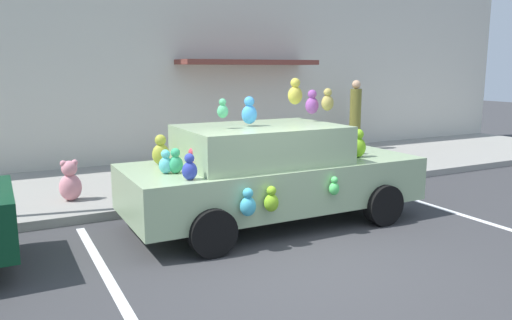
% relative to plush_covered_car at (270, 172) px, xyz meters
% --- Properties ---
extents(ground_plane, '(60.00, 60.00, 0.00)m').
position_rel_plush_covered_car_xyz_m(ground_plane, '(-0.51, -1.73, -0.81)').
color(ground_plane, '#38383A').
extents(sidewalk, '(24.00, 4.00, 0.15)m').
position_rel_plush_covered_car_xyz_m(sidewalk, '(-0.51, 3.27, -0.73)').
color(sidewalk, gray).
rests_on(sidewalk, ground).
extents(storefront_building, '(24.00, 1.25, 6.40)m').
position_rel_plush_covered_car_xyz_m(storefront_building, '(-0.48, 5.41, 2.39)').
color(storefront_building, beige).
rests_on(storefront_building, ground).
extents(parking_stripe_front, '(0.12, 3.60, 0.01)m').
position_rel_plush_covered_car_xyz_m(parking_stripe_front, '(3.03, -0.73, -0.80)').
color(parking_stripe_front, silver).
rests_on(parking_stripe_front, ground).
extents(parking_stripe_rear, '(0.12, 3.60, 0.01)m').
position_rel_plush_covered_car_xyz_m(parking_stripe_rear, '(-2.71, -0.73, -0.80)').
color(parking_stripe_rear, silver).
rests_on(parking_stripe_rear, ground).
extents(plush_covered_car, '(4.60, 2.12, 2.24)m').
position_rel_plush_covered_car_xyz_m(plush_covered_car, '(0.00, 0.00, 0.00)').
color(plush_covered_car, '#99B386').
rests_on(plush_covered_car, ground).
extents(teddy_bear_on_sidewalk, '(0.37, 0.31, 0.71)m').
position_rel_plush_covered_car_xyz_m(teddy_bear_on_sidewalk, '(-2.66, 2.27, -0.33)').
color(teddy_bear_on_sidewalk, pink).
rests_on(teddy_bear_on_sidewalk, sidewalk).
extents(pedestrian_near_shopfront, '(0.31, 0.31, 1.93)m').
position_rel_plush_covered_car_xyz_m(pedestrian_near_shopfront, '(5.17, 4.41, 0.26)').
color(pedestrian_near_shopfront, brown).
rests_on(pedestrian_near_shopfront, sidewalk).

